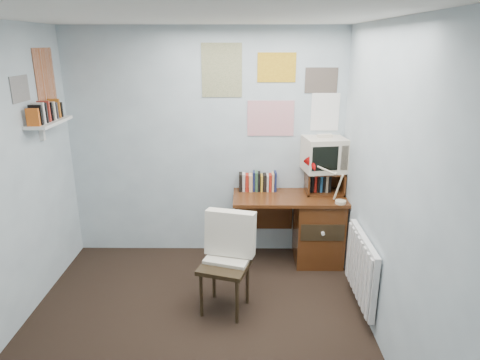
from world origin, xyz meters
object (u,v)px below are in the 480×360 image
(wall_shelf, at_px, (49,122))
(desk_chair, at_px, (225,267))
(desk_lamp, at_px, (342,185))
(radiator, at_px, (362,268))
(crt_tv, at_px, (324,152))
(desk, at_px, (313,226))
(tv_riser, at_px, (325,182))

(wall_shelf, bearing_deg, desk_chair, -18.96)
(desk_lamp, distance_m, radiator, 0.89)
(crt_tv, relative_size, wall_shelf, 0.67)
(desk, distance_m, desk_chair, 1.32)
(desk, height_order, desk_lamp, desk_lamp)
(desk_lamp, bearing_deg, wall_shelf, -170.51)
(desk_chair, xyz_separation_m, tv_riser, (1.05, 1.05, 0.45))
(desk, height_order, desk_chair, desk_chair)
(desk_lamp, xyz_separation_m, wall_shelf, (-2.80, -0.16, 0.66))
(desk, relative_size, tv_riser, 3.00)
(radiator, distance_m, wall_shelf, 3.15)
(crt_tv, bearing_deg, desk_chair, -142.38)
(desk, relative_size, desk_lamp, 2.98)
(desk_chair, height_order, desk_lamp, desk_lamp)
(desk, bearing_deg, desk_chair, -134.51)
(desk_chair, height_order, crt_tv, crt_tv)
(desk, xyz_separation_m, tv_riser, (0.12, 0.11, 0.48))
(desk_chair, bearing_deg, desk, 62.57)
(desk, bearing_deg, desk_lamp, -43.78)
(desk_chair, xyz_separation_m, crt_tv, (1.02, 1.07, 0.77))
(crt_tv, bearing_deg, desk, -134.48)
(desk_chair, distance_m, radiator, 1.22)
(crt_tv, bearing_deg, wall_shelf, -177.99)
(desk, distance_m, radiator, 0.97)
(desk, relative_size, desk_chair, 1.37)
(desk, distance_m, crt_tv, 0.82)
(desk_chair, bearing_deg, crt_tv, 63.52)
(crt_tv, height_order, radiator, crt_tv)
(desk_lamp, xyz_separation_m, tv_riser, (-0.11, 0.33, -0.08))
(desk_lamp, height_order, tv_riser, desk_lamp)
(desk, distance_m, tv_riser, 0.51)
(tv_riser, bearing_deg, desk, -137.04)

